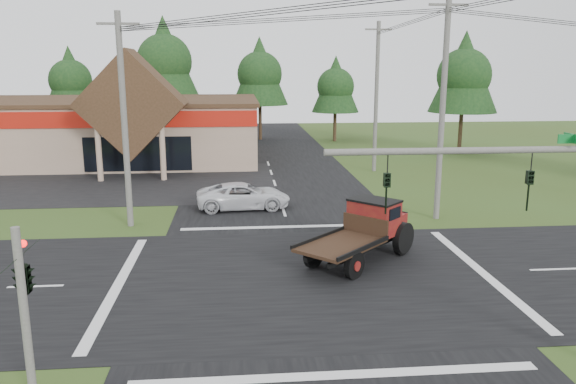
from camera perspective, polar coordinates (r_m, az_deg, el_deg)
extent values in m
plane|color=#384A1A|center=(21.76, 1.76, -8.74)|extent=(120.00, 120.00, 0.00)
cube|color=black|center=(21.76, 1.76, -8.71)|extent=(12.00, 120.00, 0.02)
cube|color=black|center=(21.76, 1.76, -8.71)|extent=(120.00, 12.00, 0.02)
cube|color=black|center=(41.55, -21.13, 0.79)|extent=(28.00, 14.00, 0.02)
cube|color=tan|center=(52.20, -20.22, 5.89)|extent=(30.00, 15.00, 5.00)
cube|color=#382617|center=(51.99, -20.43, 8.68)|extent=(30.40, 15.40, 0.30)
cube|color=maroon|center=(44.83, -22.82, 6.75)|extent=(30.00, 0.12, 1.20)
cube|color=#382617|center=(42.38, -15.52, 8.62)|extent=(7.78, 4.00, 7.78)
cylinder|color=tan|center=(41.51, -18.66, 3.76)|extent=(0.40, 0.40, 4.00)
cylinder|color=tan|center=(40.71, -12.61, 3.95)|extent=(0.40, 0.40, 4.00)
cube|color=black|center=(43.73, -15.00, 3.75)|extent=(8.00, 0.08, 2.60)
cylinder|color=#595651|center=(14.08, 20.03, 4.01)|extent=(8.00, 0.16, 0.16)
imported|color=black|center=(14.70, 23.27, 0.11)|extent=(0.16, 0.20, 1.00)
imported|color=black|center=(13.41, 9.97, -0.17)|extent=(0.16, 0.20, 1.00)
cube|color=#0C6626|center=(15.01, 27.06, 4.84)|extent=(0.80, 0.04, 0.22)
cylinder|color=#595651|center=(14.75, -25.17, -11.49)|extent=(0.20, 0.20, 4.40)
imported|color=black|center=(14.41, -25.46, -5.70)|extent=(0.53, 2.48, 1.00)
sphere|color=#FF0C0C|center=(14.48, -25.33, -4.76)|extent=(0.18, 0.18, 0.18)
cylinder|color=#595651|center=(28.78, -16.29, 6.79)|extent=(0.30, 0.30, 10.50)
cube|color=#595651|center=(28.73, -16.89, 16.05)|extent=(2.00, 0.12, 0.12)
cylinder|color=#595651|center=(30.08, 15.42, 8.03)|extent=(0.30, 0.30, 11.50)
cube|color=#595651|center=(30.15, 16.01, 17.82)|extent=(2.00, 0.12, 0.12)
cylinder|color=#595651|center=(43.46, 8.96, 9.41)|extent=(0.30, 0.30, 11.20)
cube|color=#595651|center=(43.48, 9.19, 16.00)|extent=(2.00, 0.12, 0.12)
cylinder|color=#332316|center=(64.84, -20.90, 6.34)|extent=(0.36, 0.36, 3.50)
cone|color=black|center=(64.56, -21.26, 10.79)|extent=(5.60, 5.60, 6.60)
sphere|color=black|center=(64.56, -21.24, 10.52)|extent=(4.40, 4.40, 4.40)
cylinder|color=#332316|center=(61.84, -12.18, 7.10)|extent=(0.36, 0.36, 4.55)
cone|color=black|center=(61.59, -12.46, 13.19)|extent=(7.28, 7.28, 8.58)
sphere|color=black|center=(61.58, -12.45, 12.83)|extent=(5.72, 5.72, 5.72)
cylinder|color=#332316|center=(62.45, -2.84, 7.10)|extent=(0.36, 0.36, 3.85)
cone|color=black|center=(62.17, -2.90, 12.20)|extent=(6.16, 6.16, 7.26)
sphere|color=black|center=(62.17, -2.89, 11.90)|extent=(4.84, 4.84, 4.84)
cylinder|color=#332316|center=(61.35, 4.78, 6.64)|extent=(0.36, 0.36, 3.15)
cone|color=black|center=(61.05, 4.86, 10.89)|extent=(5.04, 5.04, 5.94)
sphere|color=black|center=(61.06, 4.85, 10.63)|extent=(3.96, 3.96, 3.96)
cylinder|color=#332316|center=(54.46, 17.09, 5.75)|extent=(0.36, 0.36, 3.85)
cone|color=black|center=(54.13, 17.47, 11.59)|extent=(6.16, 6.16, 7.26)
sphere|color=black|center=(54.14, 17.45, 11.24)|extent=(4.84, 4.84, 4.84)
imported|color=silver|center=(32.02, -4.54, -0.39)|extent=(5.42, 2.76, 1.47)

